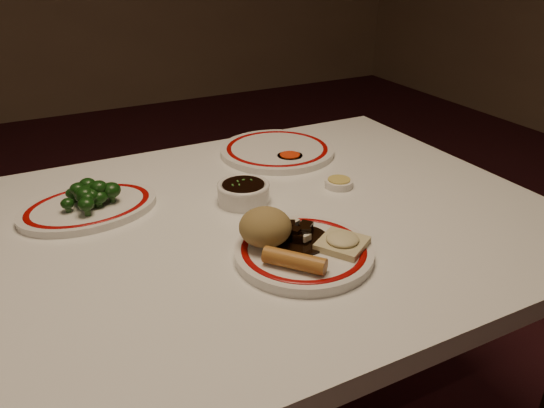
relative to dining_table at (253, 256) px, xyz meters
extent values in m
cube|color=white|center=(0.00, 0.00, 0.07)|extent=(1.20, 0.90, 0.04)
cylinder|color=black|center=(0.54, 0.39, -0.30)|extent=(0.06, 0.06, 0.71)
cylinder|color=silver|center=(0.02, -0.17, 0.10)|extent=(0.28, 0.28, 0.02)
torus|color=#8C0807|center=(0.02, -0.17, 0.11)|extent=(0.25, 0.25, 0.00)
ellipsoid|color=olive|center=(-0.03, -0.13, 0.14)|extent=(0.09, 0.09, 0.07)
cylinder|color=#B2732B|center=(-0.03, -0.22, 0.12)|extent=(0.09, 0.10, 0.03)
cube|color=#C9BF8E|center=(0.08, -0.20, 0.12)|extent=(0.11, 0.11, 0.01)
ellipsoid|color=#C9BF8E|center=(0.08, -0.20, 0.13)|extent=(0.06, 0.06, 0.02)
cylinder|color=black|center=(0.02, -0.15, 0.11)|extent=(0.11, 0.11, 0.00)
cube|color=black|center=(0.01, -0.11, 0.12)|extent=(0.03, 0.03, 0.02)
cube|color=black|center=(0.02, -0.16, 0.12)|extent=(0.03, 0.03, 0.02)
cube|color=black|center=(0.05, -0.13, 0.12)|extent=(0.02, 0.02, 0.02)
cube|color=black|center=(0.02, -0.12, 0.13)|extent=(0.03, 0.03, 0.02)
cube|color=black|center=(0.03, -0.15, 0.13)|extent=(0.02, 0.02, 0.02)
cube|color=black|center=(0.01, -0.14, 0.12)|extent=(0.02, 0.02, 0.02)
cube|color=black|center=(0.02, -0.15, 0.13)|extent=(0.02, 0.02, 0.02)
cube|color=black|center=(0.03, -0.15, 0.12)|extent=(0.02, 0.02, 0.02)
cube|color=black|center=(0.01, -0.15, 0.13)|extent=(0.02, 0.02, 0.02)
cube|color=black|center=(0.05, -0.13, 0.12)|extent=(0.03, 0.03, 0.02)
cube|color=black|center=(0.02, -0.15, 0.12)|extent=(0.03, 0.03, 0.02)
cube|color=black|center=(0.02, -0.15, 0.12)|extent=(0.03, 0.03, 0.02)
cube|color=beige|center=(0.03, -0.11, 0.13)|extent=(0.02, 0.02, 0.01)
cube|color=beige|center=(0.03, -0.16, 0.12)|extent=(0.02, 0.02, 0.01)
torus|color=#8C0807|center=(-0.28, 0.18, 0.11)|extent=(0.26, 0.26, 0.00)
cylinder|color=#23471C|center=(-0.28, 0.17, 0.11)|extent=(0.01, 0.01, 0.01)
ellipsoid|color=#10360D|center=(-0.28, 0.17, 0.13)|extent=(0.04, 0.04, 0.03)
cylinder|color=#23471C|center=(-0.26, 0.18, 0.11)|extent=(0.01, 0.01, 0.01)
ellipsoid|color=#10360D|center=(-0.26, 0.18, 0.13)|extent=(0.03, 0.03, 0.03)
cylinder|color=#23471C|center=(-0.31, 0.20, 0.11)|extent=(0.01, 0.01, 0.01)
ellipsoid|color=#10360D|center=(-0.31, 0.20, 0.13)|extent=(0.03, 0.03, 0.02)
cylinder|color=#23471C|center=(-0.28, 0.17, 0.11)|extent=(0.01, 0.01, 0.01)
ellipsoid|color=#10360D|center=(-0.28, 0.17, 0.13)|extent=(0.04, 0.04, 0.03)
cylinder|color=#23471C|center=(-0.29, 0.18, 0.11)|extent=(0.01, 0.01, 0.01)
ellipsoid|color=#10360D|center=(-0.29, 0.18, 0.13)|extent=(0.04, 0.04, 0.03)
cylinder|color=#23471C|center=(-0.24, 0.17, 0.11)|extent=(0.01, 0.01, 0.01)
ellipsoid|color=#10360D|center=(-0.24, 0.17, 0.13)|extent=(0.04, 0.04, 0.03)
cylinder|color=#23471C|center=(-0.29, 0.13, 0.11)|extent=(0.01, 0.01, 0.01)
ellipsoid|color=#10360D|center=(-0.29, 0.13, 0.13)|extent=(0.03, 0.03, 0.03)
cylinder|color=#23471C|center=(-0.28, 0.18, 0.11)|extent=(0.01, 0.01, 0.02)
ellipsoid|color=#10360D|center=(-0.28, 0.18, 0.13)|extent=(0.03, 0.03, 0.03)
cylinder|color=#23471C|center=(-0.28, 0.18, 0.11)|extent=(0.01, 0.01, 0.01)
ellipsoid|color=#10360D|center=(-0.28, 0.18, 0.13)|extent=(0.04, 0.04, 0.03)
cylinder|color=#23471C|center=(-0.32, 0.16, 0.11)|extent=(0.01, 0.01, 0.01)
ellipsoid|color=#10360D|center=(-0.32, 0.16, 0.13)|extent=(0.03, 0.03, 0.02)
cylinder|color=#23471C|center=(-0.29, 0.18, 0.11)|extent=(0.01, 0.01, 0.01)
ellipsoid|color=#10360D|center=(-0.29, 0.18, 0.13)|extent=(0.03, 0.03, 0.03)
cylinder|color=#23471C|center=(-0.28, 0.16, 0.11)|extent=(0.01, 0.01, 0.02)
ellipsoid|color=#10360D|center=(-0.28, 0.16, 0.13)|extent=(0.03, 0.03, 0.03)
cylinder|color=#23471C|center=(-0.26, 0.16, 0.11)|extent=(0.01, 0.01, 0.01)
ellipsoid|color=#10360D|center=(-0.26, 0.16, 0.13)|extent=(0.03, 0.03, 0.03)
cylinder|color=#23471C|center=(-0.28, 0.16, 0.11)|extent=(0.01, 0.01, 0.02)
ellipsoid|color=#10360D|center=(-0.28, 0.16, 0.13)|extent=(0.03, 0.03, 0.03)
cylinder|color=#23471C|center=(-0.30, 0.19, 0.11)|extent=(0.01, 0.01, 0.02)
ellipsoid|color=#10360D|center=(-0.30, 0.19, 0.13)|extent=(0.03, 0.03, 0.02)
cylinder|color=#23471C|center=(-0.29, 0.22, 0.11)|extent=(0.01, 0.01, 0.01)
ellipsoid|color=#10360D|center=(-0.29, 0.22, 0.13)|extent=(0.03, 0.03, 0.02)
cylinder|color=#23471C|center=(-0.27, 0.16, 0.11)|extent=(0.01, 0.01, 0.01)
ellipsoid|color=#10360D|center=(-0.27, 0.16, 0.13)|extent=(0.03, 0.03, 0.02)
cylinder|color=#23471C|center=(-0.27, 0.22, 0.11)|extent=(0.01, 0.01, 0.02)
ellipsoid|color=#10360D|center=(-0.27, 0.22, 0.13)|extent=(0.03, 0.03, 0.03)
cylinder|color=#23471C|center=(-0.28, 0.18, 0.11)|extent=(0.01, 0.01, 0.01)
ellipsoid|color=#10360D|center=(-0.28, 0.18, 0.13)|extent=(0.04, 0.04, 0.03)
ellipsoid|color=#10360D|center=(-0.26, 0.17, 0.14)|extent=(0.03, 0.03, 0.03)
ellipsoid|color=#10360D|center=(-0.29, 0.18, 0.14)|extent=(0.02, 0.02, 0.02)
ellipsoid|color=#10360D|center=(-0.29, 0.16, 0.14)|extent=(0.03, 0.03, 0.03)
ellipsoid|color=#10360D|center=(-0.27, 0.18, 0.14)|extent=(0.03, 0.03, 0.02)
ellipsoid|color=#10360D|center=(-0.29, 0.14, 0.14)|extent=(0.03, 0.03, 0.02)
ellipsoid|color=#10360D|center=(-0.30, 0.19, 0.14)|extent=(0.03, 0.03, 0.02)
cylinder|color=silver|center=(0.01, 0.07, 0.11)|extent=(0.11, 0.11, 0.04)
cylinder|color=black|center=(0.01, 0.07, 0.13)|extent=(0.09, 0.09, 0.00)
cylinder|color=silver|center=(0.21, 0.22, 0.10)|extent=(0.06, 0.06, 0.02)
cylinder|color=red|center=(0.21, 0.22, 0.11)|extent=(0.05, 0.05, 0.00)
cylinder|color=silver|center=(0.24, 0.04, 0.10)|extent=(0.06, 0.06, 0.02)
cylinder|color=#C9B253|center=(0.24, 0.04, 0.11)|extent=(0.05, 0.05, 0.00)
cylinder|color=silver|center=(0.21, 0.29, 0.10)|extent=(0.39, 0.39, 0.02)
torus|color=#8C0807|center=(0.21, 0.29, 0.11)|extent=(0.33, 0.33, 0.00)
camera|label=1|loc=(-0.39, -0.85, 0.59)|focal=35.00mm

